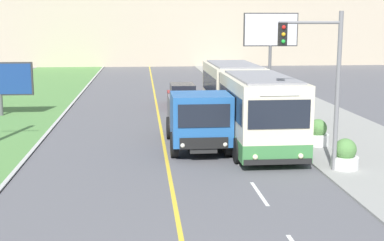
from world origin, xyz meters
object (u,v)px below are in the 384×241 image
Objects in this scene: traffic_light_mast at (321,71)px; planter_round_near at (345,155)px; car_distant at (183,96)px; planter_round_second at (318,134)px; planter_round_third at (294,118)px; billboard_large at (271,33)px; city_bus at (245,102)px; dump_truck at (199,121)px.

traffic_light_mast is 5.14× the size of planter_round_near.
car_distant is at bearing 106.85° from planter_round_near.
planter_round_near is at bearing -73.15° from car_distant.
planter_round_second is at bearing -67.35° from car_distant.
traffic_light_mast reaches higher than planter_round_second.
car_distant reaches higher than planter_round_third.
billboard_large is 22.82m from planter_round_near.
car_distant is 9.63m from planter_round_third.
traffic_light_mast is at bearing -77.04° from car_distant.
traffic_light_mast is 4.82× the size of planter_round_third.
city_bus reaches higher than planter_round_third.
planter_round_second is at bearing -44.77° from city_bus.
planter_round_near is at bearing -68.97° from city_bus.
planter_round_near is (4.79, -15.80, -0.12)m from car_distant.
planter_round_near is (2.50, -6.50, -1.06)m from city_bus.
city_bus is at bearing 101.77° from traffic_light_mast.
billboard_large is (5.01, 15.83, 2.94)m from city_bus.
dump_truck is 1.06× the size of traffic_light_mast.
billboard_large is 19.10m from planter_round_second.
car_distant is 0.71× the size of billboard_large.
planter_round_second is (1.34, 3.94, -3.09)m from traffic_light_mast.
billboard_large is (7.30, 6.53, 3.88)m from car_distant.
planter_round_second is 3.80m from planter_round_third.
billboard_large is at bearing 81.28° from planter_round_third.
city_bus is 3.88m from dump_truck.
traffic_light_mast is at bearing -108.76° from planter_round_second.
city_bus is at bearing -76.19° from car_distant.
dump_truck is 5.30m from planter_round_second.
billboard_large is (7.54, 18.75, 3.28)m from dump_truck.
car_distant is 3.59× the size of planter_round_third.
dump_truck is at bearing -142.77° from planter_round_third.
planter_round_near is at bearing -91.88° from planter_round_third.
planter_round_third is at bearing -98.72° from billboard_large.
billboard_large reaches higher than car_distant.
city_bus reaches higher than planter_round_near.
traffic_light_mast is at bearing -172.55° from planter_round_near.
billboard_large is 5.08× the size of planter_round_third.
planter_round_third is at bearing 21.71° from city_bus.
dump_truck is 5.91m from traffic_light_mast.
planter_round_second is at bearing 2.34° from dump_truck.
city_bus is 11.30× the size of planter_round_second.
city_bus is 2.14× the size of billboard_large.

